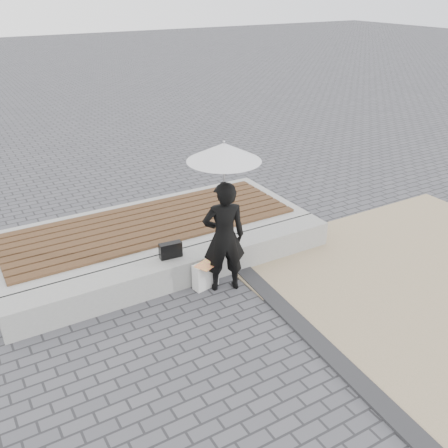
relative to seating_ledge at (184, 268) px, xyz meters
The scene contains 10 objects.
ground 1.61m from the seating_ledge, 90.00° to the right, with size 80.00×80.00×0.00m, color #4A4A4F.
edging_band 2.24m from the seating_ledge, 70.35° to the right, with size 0.25×5.20×0.04m, color #292A2C.
seating_ledge is the anchor object (origin of this frame).
timber_platform 1.20m from the seating_ledge, 90.00° to the left, with size 5.00×2.00×0.40m, color #A6A6A1.
timber_decking 1.22m from the seating_ledge, 90.00° to the left, with size 4.60×1.60×0.04m, color brown, non-canonical shape.
woman 0.86m from the seating_ledge, 48.91° to the right, with size 0.59×0.38×1.61m, color black.
parasol 1.90m from the seating_ledge, 48.91° to the right, with size 0.96×0.96×1.22m.
handbag 0.36m from the seating_ledge, 160.69° to the left, with size 0.32×0.11×0.23m, color black.
canvas_tote 0.37m from the seating_ledge, 59.78° to the right, with size 0.36×0.15×0.38m, color silver.
magazine 0.45m from the seating_ledge, 63.29° to the right, with size 0.31×0.22×0.01m, color #FE3D60.
Camera 1 is at (-2.67, -4.07, 3.93)m, focal length 40.35 mm.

